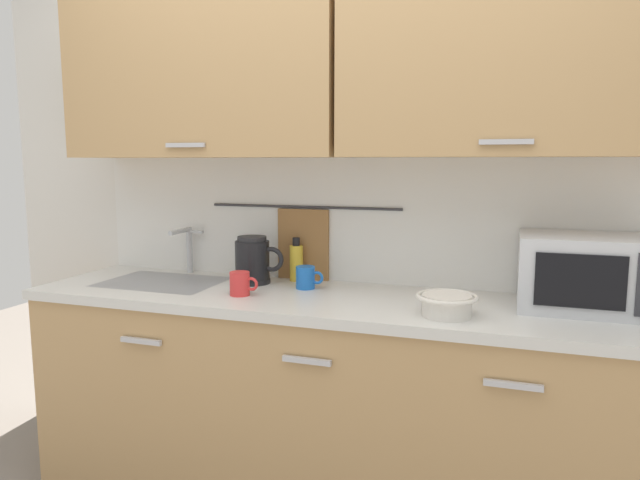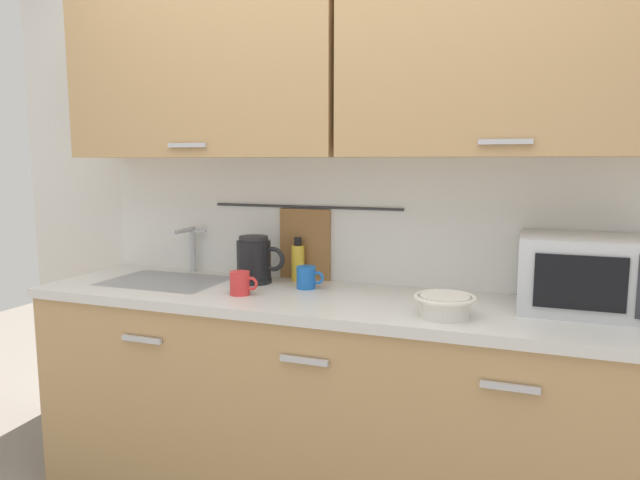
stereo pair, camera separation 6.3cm
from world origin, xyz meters
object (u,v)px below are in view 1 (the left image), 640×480
at_px(microwave, 585,273).
at_px(dish_soap_bottle, 296,262).
at_px(electric_kettle, 253,260).
at_px(mug_by_kettle, 306,277).
at_px(mug_near_sink, 240,284).
at_px(mixing_bowl, 447,303).

relative_size(microwave, dish_soap_bottle, 2.35).
distance_m(electric_kettle, dish_soap_bottle, 0.19).
bearing_deg(dish_soap_bottle, electric_kettle, -146.29).
height_order(microwave, mug_by_kettle, microwave).
height_order(mug_near_sink, mug_by_kettle, same).
distance_m(mug_near_sink, mixing_bowl, 0.82).
relative_size(microwave, mug_near_sink, 3.83).
bearing_deg(microwave, mixing_bowl, -150.86).
bearing_deg(dish_soap_bottle, microwave, -6.13).
height_order(mug_near_sink, mixing_bowl, mug_near_sink).
height_order(dish_soap_bottle, mug_near_sink, dish_soap_bottle).
relative_size(electric_kettle, dish_soap_bottle, 1.16).
relative_size(microwave, electric_kettle, 2.03).
distance_m(dish_soap_bottle, mixing_bowl, 0.81).
bearing_deg(dish_soap_bottle, mug_near_sink, -108.35).
height_order(microwave, mixing_bowl, microwave).
height_order(electric_kettle, dish_soap_bottle, electric_kettle).
distance_m(dish_soap_bottle, mug_by_kettle, 0.17).
xyz_separation_m(dish_soap_bottle, mug_near_sink, (-0.11, -0.33, -0.04)).
relative_size(mug_near_sink, mixing_bowl, 0.56).
xyz_separation_m(dish_soap_bottle, mug_by_kettle, (0.10, -0.14, -0.04)).
distance_m(electric_kettle, mug_by_kettle, 0.26).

